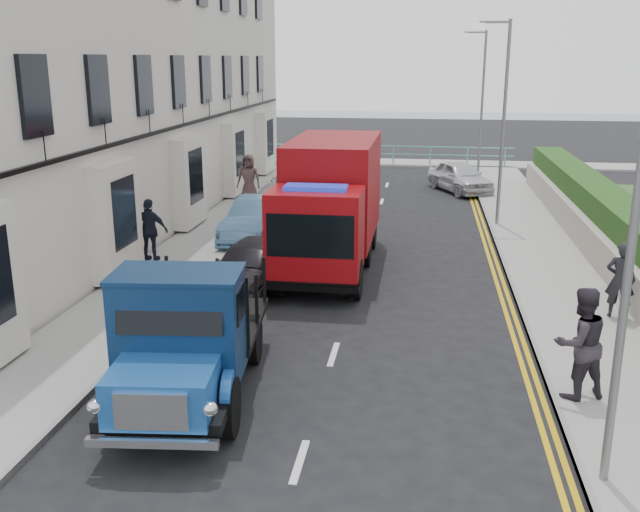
% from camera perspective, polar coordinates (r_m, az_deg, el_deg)
% --- Properties ---
extents(ground, '(120.00, 120.00, 0.00)m').
position_cam_1_polar(ground, '(12.71, -0.06, -11.43)').
color(ground, black).
rests_on(ground, ground).
extents(pavement_west, '(2.40, 38.00, 0.12)m').
position_cam_1_polar(pavement_west, '(22.08, -10.08, 0.35)').
color(pavement_west, gray).
rests_on(pavement_west, ground).
extents(pavement_east, '(2.60, 38.00, 0.12)m').
position_cam_1_polar(pavement_east, '(21.31, 17.83, -0.73)').
color(pavement_east, gray).
rests_on(pavement_east, ground).
extents(promenade, '(30.00, 2.50, 0.12)m').
position_cam_1_polar(promenade, '(40.64, 5.92, 7.43)').
color(promenade, gray).
rests_on(promenade, ground).
extents(sea_plane, '(120.00, 120.00, 0.00)m').
position_cam_1_polar(sea_plane, '(71.46, 7.05, 10.85)').
color(sea_plane, '#50626D').
rests_on(sea_plane, ground).
extents(terrace_west, '(6.31, 30.20, 14.25)m').
position_cam_1_polar(terrace_west, '(26.67, -17.22, 17.93)').
color(terrace_west, silver).
rests_on(terrace_west, ground).
extents(garden_east, '(1.45, 28.00, 1.75)m').
position_cam_1_polar(garden_east, '(21.52, 23.03, 1.23)').
color(garden_east, '#B2AD9E').
rests_on(garden_east, ground).
extents(seafront_railing, '(13.00, 0.08, 1.11)m').
position_cam_1_polar(seafront_railing, '(39.78, 5.89, 8.02)').
color(seafront_railing, '#59B2A5').
rests_on(seafront_railing, ground).
extents(lamp_near, '(1.23, 0.18, 7.00)m').
position_cam_1_polar(lamp_near, '(9.71, 23.30, 3.76)').
color(lamp_near, slate).
rests_on(lamp_near, ground).
extents(lamp_mid, '(1.23, 0.18, 7.00)m').
position_cam_1_polar(lamp_mid, '(25.39, 14.25, 11.12)').
color(lamp_mid, slate).
rests_on(lamp_mid, ground).
extents(lamp_far, '(1.23, 0.18, 7.00)m').
position_cam_1_polar(lamp_far, '(35.34, 12.67, 12.35)').
color(lamp_far, slate).
rests_on(lamp_far, ground).
extents(bedford_lorry, '(2.50, 5.32, 2.44)m').
position_cam_1_polar(bedford_lorry, '(12.18, -10.89, -7.16)').
color(bedford_lorry, black).
rests_on(bedford_lorry, ground).
extents(red_lorry, '(2.35, 6.81, 3.56)m').
position_cam_1_polar(red_lorry, '(19.96, 0.84, 4.39)').
color(red_lorry, black).
rests_on(red_lorry, ground).
extents(parked_car_front, '(2.08, 4.09, 1.33)m').
position_cam_1_polar(parked_car_front, '(18.27, -5.50, -0.71)').
color(parked_car_front, black).
rests_on(parked_car_front, ground).
extents(parked_car_mid, '(1.78, 4.32, 1.39)m').
position_cam_1_polar(parked_car_mid, '(23.29, -4.95, 2.94)').
color(parked_car_mid, teal).
rests_on(parked_car_mid, ground).
extents(parked_car_rear, '(2.03, 4.46, 1.27)m').
position_cam_1_polar(parked_car_rear, '(26.11, -3.49, 4.21)').
color(parked_car_rear, '#9E9DA1').
rests_on(parked_car_rear, ground).
extents(seafront_car_left, '(2.36, 5.09, 1.41)m').
position_cam_1_polar(seafront_car_left, '(32.84, -0.78, 6.72)').
color(seafront_car_left, black).
rests_on(seafront_car_left, ground).
extents(seafront_car_right, '(3.13, 4.31, 1.36)m').
position_cam_1_polar(seafront_car_right, '(32.36, 11.14, 6.25)').
color(seafront_car_right, silver).
rests_on(seafront_car_right, ground).
extents(pedestrian_east_near, '(0.71, 0.54, 1.74)m').
position_cam_1_polar(pedestrian_east_near, '(17.24, 22.90, -1.79)').
color(pedestrian_east_near, black).
rests_on(pedestrian_east_near, pavement_east).
extents(pedestrian_east_far, '(1.17, 1.06, 1.98)m').
position_cam_1_polar(pedestrian_east_far, '(12.94, 20.10, -6.55)').
color(pedestrian_east_far, '#2E2831').
rests_on(pedestrian_east_far, pavement_east).
extents(pedestrian_west_near, '(1.08, 0.50, 1.81)m').
position_cam_1_polar(pedestrian_west_near, '(20.89, -13.44, 2.02)').
color(pedestrian_west_near, black).
rests_on(pedestrian_west_near, pavement_west).
extents(pedestrian_west_far, '(0.99, 0.67, 1.97)m').
position_cam_1_polar(pedestrian_west_far, '(28.72, -5.72, 6.16)').
color(pedestrian_west_far, '#463232').
rests_on(pedestrian_west_far, pavement_west).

